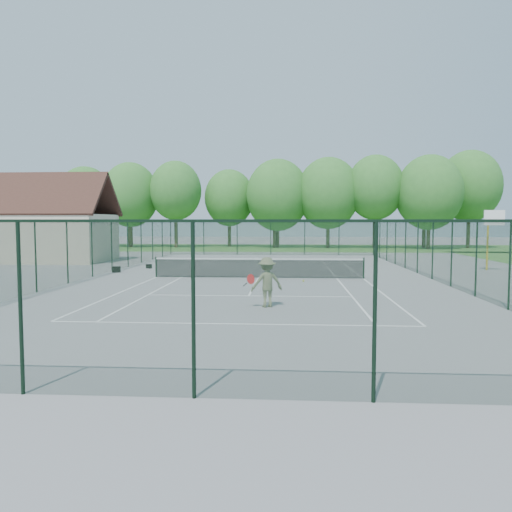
% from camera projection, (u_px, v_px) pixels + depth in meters
% --- Properties ---
extents(ground, '(140.00, 140.00, 0.00)m').
position_uv_depth(ground, '(258.00, 278.00, 26.37)').
color(ground, gray).
rests_on(ground, ground).
extents(grass_far, '(80.00, 16.00, 0.01)m').
position_uv_depth(grass_far, '(275.00, 248.00, 56.23)').
color(grass_far, '#4A8532').
rests_on(grass_far, ground).
extents(court_lines, '(11.05, 23.85, 0.01)m').
position_uv_depth(court_lines, '(258.00, 278.00, 26.37)').
color(court_lines, white).
rests_on(court_lines, ground).
extents(tennis_net, '(11.08, 0.08, 1.10)m').
position_uv_depth(tennis_net, '(258.00, 267.00, 26.33)').
color(tennis_net, black).
rests_on(tennis_net, ground).
extents(fence_enclosure, '(18.05, 36.05, 3.02)m').
position_uv_depth(fence_enclosure, '(258.00, 248.00, 26.26)').
color(fence_enclosure, '#16331F').
rests_on(fence_enclosure, ground).
extents(utility_building, '(8.60, 6.27, 6.63)m').
position_uv_depth(utility_building, '(53.00, 220.00, 37.15)').
color(utility_building, beige).
rests_on(utility_building, ground).
extents(tree_line_far, '(39.40, 6.40, 9.70)m').
position_uv_depth(tree_line_far, '(275.00, 194.00, 55.81)').
color(tree_line_far, '#43321F').
rests_on(tree_line_far, ground).
extents(basketball_goal, '(1.20, 1.43, 3.65)m').
position_uv_depth(basketball_goal, '(491.00, 228.00, 29.87)').
color(basketball_goal, gold).
rests_on(basketball_goal, ground).
extents(sports_bag_a, '(0.47, 0.32, 0.35)m').
position_uv_depth(sports_bag_a, '(116.00, 269.00, 29.15)').
color(sports_bag_a, black).
rests_on(sports_bag_a, ground).
extents(sports_bag_b, '(0.39, 0.31, 0.26)m').
position_uv_depth(sports_bag_b, '(149.00, 266.00, 31.68)').
color(sports_bag_b, black).
rests_on(sports_bag_b, ground).
extents(tennis_player, '(2.20, 1.00, 1.74)m').
position_uv_depth(tennis_player, '(267.00, 282.00, 17.37)').
color(tennis_player, '#606646').
rests_on(tennis_player, ground).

